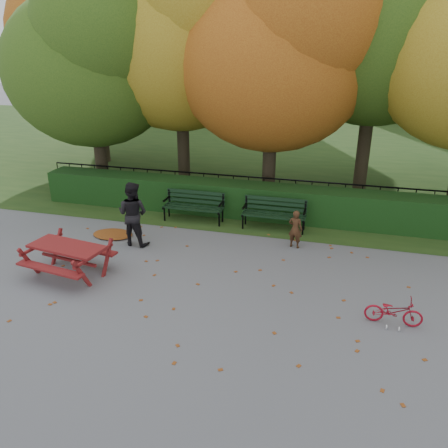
% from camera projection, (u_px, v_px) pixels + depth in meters
% --- Properties ---
extents(ground, '(90.00, 90.00, 0.00)m').
position_uv_depth(ground, '(197.00, 287.00, 9.53)').
color(ground, slate).
rests_on(ground, ground).
extents(grass_strip, '(90.00, 90.00, 0.00)m').
position_uv_depth(grass_strip, '(284.00, 149.00, 22.03)').
color(grass_strip, '#203C15').
rests_on(grass_strip, ground).
extents(building_left, '(10.00, 7.00, 15.00)m').
position_uv_depth(building_left, '(189.00, 6.00, 32.05)').
color(building_left, gray).
rests_on(building_left, ground).
extents(building_right, '(9.00, 6.00, 12.00)m').
position_uv_depth(building_right, '(431.00, 27.00, 30.34)').
color(building_right, gray).
rests_on(building_right, ground).
extents(hedge, '(13.00, 0.90, 1.00)m').
position_uv_depth(hedge, '(243.00, 200.00, 13.36)').
color(hedge, black).
rests_on(hedge, ground).
extents(iron_fence, '(14.00, 0.04, 1.02)m').
position_uv_depth(iron_fence, '(248.00, 191.00, 14.06)').
color(iron_fence, black).
rests_on(iron_fence, ground).
extents(tree_a, '(5.88, 5.60, 7.48)m').
position_uv_depth(tree_a, '(95.00, 57.00, 14.04)').
color(tree_a, black).
rests_on(tree_a, ground).
extents(tree_b, '(6.72, 6.40, 8.79)m').
position_uv_depth(tree_b, '(187.00, 28.00, 14.08)').
color(tree_b, black).
rests_on(tree_b, ground).
extents(tree_c, '(6.30, 6.00, 8.00)m').
position_uv_depth(tree_c, '(284.00, 47.00, 12.82)').
color(tree_c, black).
rests_on(tree_c, ground).
extents(tree_d, '(7.14, 6.80, 9.58)m').
position_uv_depth(tree_d, '(395.00, 5.00, 12.78)').
color(tree_d, black).
rests_on(tree_d, ground).
extents(tree_f, '(6.93, 6.60, 9.19)m').
position_uv_depth(tree_f, '(96.00, 23.00, 17.32)').
color(tree_f, black).
rests_on(tree_f, ground).
extents(bench_left, '(1.80, 0.57, 0.88)m').
position_uv_depth(bench_left, '(194.00, 204.00, 12.95)').
color(bench_left, black).
rests_on(bench_left, ground).
extents(bench_right, '(1.80, 0.57, 0.88)m').
position_uv_depth(bench_right, '(274.00, 211.00, 12.38)').
color(bench_right, black).
rests_on(bench_right, ground).
extents(picnic_table, '(1.91, 1.62, 0.84)m').
position_uv_depth(picnic_table, '(67.00, 252.00, 9.82)').
color(picnic_table, maroon).
rests_on(picnic_table, ground).
extents(leaf_pile, '(1.18, 0.85, 0.08)m').
position_uv_depth(leaf_pile, '(113.00, 234.00, 12.08)').
color(leaf_pile, brown).
rests_on(leaf_pile, ground).
extents(leaf_scatter, '(9.00, 5.70, 0.01)m').
position_uv_depth(leaf_scatter, '(201.00, 280.00, 9.80)').
color(leaf_scatter, brown).
rests_on(leaf_scatter, ground).
extents(child, '(0.42, 0.32, 1.01)m').
position_uv_depth(child, '(295.00, 229.00, 11.22)').
color(child, '#412615').
rests_on(child, ground).
extents(adult, '(0.88, 0.71, 1.70)m').
position_uv_depth(adult, '(133.00, 214.00, 11.27)').
color(adult, black).
rests_on(adult, ground).
extents(bicycle, '(1.05, 0.38, 0.55)m').
position_uv_depth(bicycle, '(394.00, 311.00, 8.17)').
color(bicycle, maroon).
rests_on(bicycle, ground).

